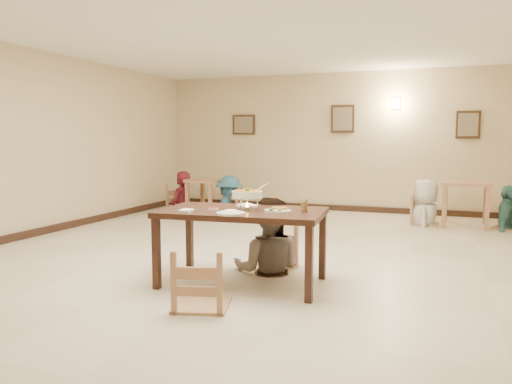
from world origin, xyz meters
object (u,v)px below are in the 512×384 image
at_px(bg_diner_a, 181,171).
at_px(bg_table_right, 466,189).
at_px(chair_far, 274,230).
at_px(chair_near, 201,251).
at_px(bg_chair_rl, 426,197).
at_px(bg_diner_d, 509,185).
at_px(bg_diner_b, 229,176).
at_px(bg_table_left, 206,185).
at_px(drink_glass, 304,206).
at_px(main_diner, 268,197).
at_px(main_table, 242,217).
at_px(bg_chair_rr, 508,203).
at_px(bg_chair_ll, 181,186).
at_px(bg_diner_c, 426,179).
at_px(bg_chair_lr, 229,190).
at_px(curry_warmer, 247,195).

bearing_deg(bg_diner_a, bg_table_right, 95.67).
height_order(chair_far, chair_near, chair_near).
relative_size(bg_chair_rl, bg_diner_d, 0.67).
bearing_deg(bg_diner_b, bg_table_left, 73.00).
relative_size(chair_far, bg_table_left, 1.22).
bearing_deg(drink_glass, main_diner, 138.23).
height_order(bg_table_left, bg_diner_d, bg_diner_d).
relative_size(chair_far, chair_near, 0.90).
relative_size(main_table, chair_near, 1.69).
bearing_deg(bg_diner_d, drink_glass, 167.63).
relative_size(bg_chair_rr, bg_diner_d, 0.60).
bearing_deg(bg_diner_b, chair_far, -160.15).
height_order(chair_far, bg_diner_a, bg_diner_a).
distance_m(main_diner, bg_table_left, 5.05).
relative_size(bg_chair_ll, bg_chair_rl, 1.05).
height_order(main_table, bg_diner_a, bg_diner_a).
distance_m(drink_glass, bg_diner_c, 4.72).
xyz_separation_m(chair_near, bg_diner_a, (-3.28, 5.52, 0.34)).
distance_m(bg_table_right, bg_chair_rl, 0.70).
distance_m(chair_far, main_diner, 0.41).
relative_size(main_table, bg_diner_c, 1.08).
relative_size(bg_chair_rl, bg_diner_b, 0.64).
height_order(chair_far, drink_glass, chair_far).
distance_m(main_diner, bg_diner_b, 4.69).
xyz_separation_m(bg_chair_rl, bg_diner_a, (-5.07, 0.01, 0.36)).
height_order(bg_chair_lr, bg_diner_b, bg_diner_b).
xyz_separation_m(bg_diner_a, bg_diner_c, (5.07, -0.01, -0.03)).
height_order(bg_table_right, bg_diner_a, bg_diner_a).
bearing_deg(bg_diner_c, bg_table_left, -89.37).
height_order(chair_near, bg_chair_rl, chair_near).
bearing_deg(bg_diner_a, bg_diner_b, 94.98).
bearing_deg(bg_diner_c, main_table, -18.51).
relative_size(chair_far, bg_diner_a, 0.56).
relative_size(bg_table_left, bg_diner_a, 0.46).
xyz_separation_m(drink_glass, bg_table_left, (-3.44, 4.67, -0.30)).
bearing_deg(chair_near, chair_far, -112.79).
relative_size(bg_table_right, bg_chair_rr, 0.91).
distance_m(bg_chair_ll, bg_diner_d, 6.44).
bearing_deg(bg_diner_d, bg_diner_a, 105.41).
relative_size(main_table, bg_chair_lr, 1.80).
bearing_deg(bg_chair_rr, bg_diner_b, -69.48).
distance_m(main_table, bg_table_right, 5.33).
xyz_separation_m(main_diner, drink_glass, (0.58, -0.52, -0.01)).
height_order(bg_diner_a, bg_diner_c, bg_diner_a).
height_order(main_table, bg_table_left, main_table).
xyz_separation_m(bg_table_left, bg_chair_lr, (0.57, -0.07, -0.07)).
bearing_deg(bg_chair_rl, bg_chair_rr, -85.57).
height_order(bg_table_left, bg_diner_b, bg_diner_b).
distance_m(main_diner, curry_warmer, 0.63).
relative_size(bg_diner_a, bg_diner_c, 1.04).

